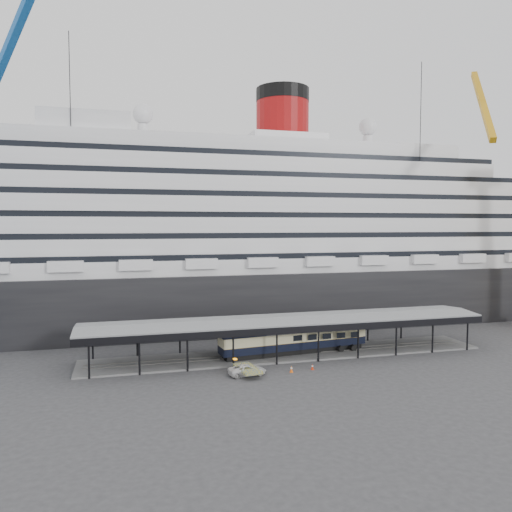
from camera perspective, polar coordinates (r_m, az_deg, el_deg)
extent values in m
plane|color=#343436|center=(66.22, 5.07, -12.27)|extent=(200.00, 200.00, 0.00)
cube|color=black|center=(95.27, -1.61, -4.32)|extent=(130.00, 30.00, 10.00)
cylinder|color=maroon|center=(98.50, 3.04, 14.88)|extent=(10.00, 10.00, 9.00)
cylinder|color=black|center=(99.66, 3.06, 17.84)|extent=(10.10, 10.10, 2.50)
sphere|color=silver|center=(93.92, -12.79, 15.54)|extent=(3.60, 3.60, 3.60)
sphere|color=silver|center=(105.46, 12.67, 14.21)|extent=(3.60, 3.60, 3.60)
cube|color=slate|center=(70.73, 3.65, -11.13)|extent=(56.00, 8.00, 0.24)
cube|color=slate|center=(70.03, 3.84, -11.15)|extent=(54.00, 0.08, 0.10)
cube|color=slate|center=(71.35, 3.46, -10.87)|extent=(54.00, 0.08, 0.10)
cube|color=black|center=(65.61, 4.94, -8.42)|extent=(56.00, 0.18, 0.90)
cube|color=black|center=(73.96, 2.52, -7.04)|extent=(56.00, 0.18, 0.90)
cube|color=slate|center=(69.62, 3.66, -7.10)|extent=(56.00, 9.00, 0.24)
cube|color=#1659A9|center=(80.03, -27.23, 18.50)|extent=(12.92, 17.86, 16.80)
cylinder|color=black|center=(81.99, -20.27, 7.22)|extent=(0.12, 0.12, 47.21)
cube|color=#C78B12|center=(99.04, 24.47, 15.57)|extent=(11.42, 18.78, 16.80)
cylinder|color=black|center=(95.79, 18.14, 6.70)|extent=(0.12, 0.12, 47.21)
imported|color=silver|center=(61.46, -1.01, -12.89)|extent=(4.83, 2.67, 1.28)
cube|color=black|center=(70.92, 4.39, -10.71)|extent=(20.62, 4.62, 0.68)
cube|color=black|center=(70.71, 4.39, -10.02)|extent=(21.63, 5.12, 1.07)
cube|color=beige|center=(70.45, 4.40, -9.09)|extent=(21.64, 5.16, 1.27)
cube|color=black|center=(70.27, 4.40, -8.43)|extent=(21.63, 5.12, 0.39)
cube|color=#F74F0D|center=(62.11, -1.32, -13.32)|extent=(0.56, 0.56, 0.03)
cone|color=#F74F0D|center=(61.99, -1.32, -12.95)|extent=(0.47, 0.47, 0.81)
cylinder|color=white|center=(61.97, -1.32, -12.88)|extent=(0.26, 0.26, 0.16)
cube|color=#FA620D|center=(62.96, 4.07, -13.09)|extent=(0.53, 0.53, 0.03)
cone|color=#FA620D|center=(62.85, 4.07, -12.74)|extent=(0.45, 0.45, 0.79)
cylinder|color=white|center=(62.82, 4.07, -12.67)|extent=(0.25, 0.25, 0.15)
cube|color=red|center=(64.27, 6.46, -12.76)|extent=(0.46, 0.46, 0.03)
cone|color=red|center=(64.17, 6.46, -12.45)|extent=(0.38, 0.38, 0.71)
cylinder|color=white|center=(64.15, 6.46, -12.39)|extent=(0.23, 0.23, 0.14)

